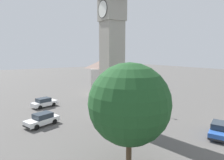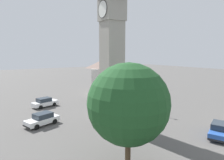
% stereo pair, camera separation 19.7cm
% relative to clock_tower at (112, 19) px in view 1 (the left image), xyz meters
% --- Properties ---
extents(ground_plane, '(200.00, 200.00, 0.00)m').
position_rel_clock_tower_xyz_m(ground_plane, '(-0.00, -0.00, -12.95)').
color(ground_plane, '#565451').
extents(clock_tower, '(3.50, 3.50, 22.09)m').
position_rel_clock_tower_xyz_m(clock_tower, '(0.00, 0.00, 0.00)').
color(clock_tower, gray).
rests_on(clock_tower, ground).
extents(car_blue_kerb, '(2.69, 4.42, 1.53)m').
position_rel_clock_tower_xyz_m(car_blue_kerb, '(-12.44, -5.25, -12.19)').
color(car_blue_kerb, white).
rests_on(car_blue_kerb, ground).
extents(car_silver_kerb, '(2.89, 4.45, 1.53)m').
position_rel_clock_tower_xyz_m(car_silver_kerb, '(-3.90, -7.77, -12.19)').
color(car_silver_kerb, white).
rests_on(car_silver_kerb, ground).
extents(car_red_corner, '(3.31, 4.45, 1.53)m').
position_rel_clock_tower_xyz_m(car_red_corner, '(-4.56, 8.48, -12.19)').
color(car_red_corner, silver).
rests_on(car_red_corner, ground).
extents(car_white_side, '(3.13, 4.46, 1.53)m').
position_rel_clock_tower_xyz_m(car_white_side, '(10.05, 7.08, -12.19)').
color(car_white_side, '#2D5BB7').
rests_on(car_white_side, ground).
extents(pedestrian, '(0.55, 0.27, 1.69)m').
position_rel_clock_tower_xyz_m(pedestrian, '(4.60, -1.28, -11.94)').
color(pedestrian, '#706656').
rests_on(pedestrian, ground).
extents(tree, '(6.36, 6.36, 8.20)m').
position_rel_clock_tower_xyz_m(tree, '(9.00, -4.38, -7.94)').
color(tree, brown).
rests_on(tree, ground).
extents(building_terrace_right, '(8.32, 8.93, 7.92)m').
position_rel_clock_tower_xyz_m(building_terrace_right, '(-16.59, 9.60, -8.91)').
color(building_terrace_right, beige).
rests_on(building_terrace_right, ground).
extents(lamp_post, '(0.36, 0.36, 4.77)m').
position_rel_clock_tower_xyz_m(lamp_post, '(-0.57, 7.06, -9.73)').
color(lamp_post, black).
rests_on(lamp_post, ground).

